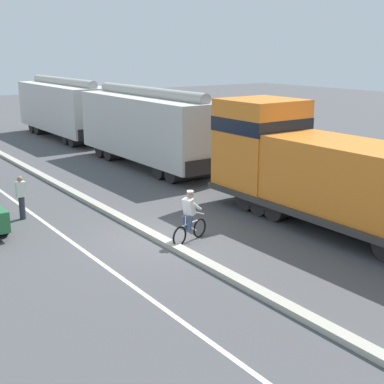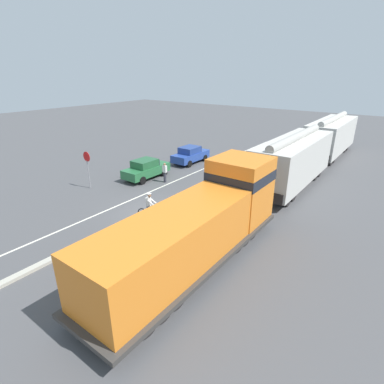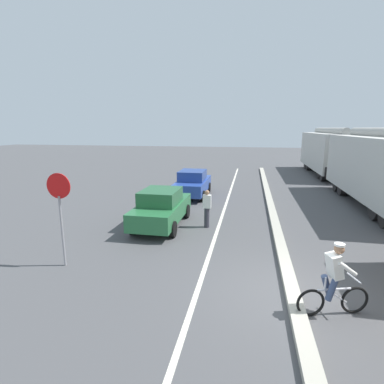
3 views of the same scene
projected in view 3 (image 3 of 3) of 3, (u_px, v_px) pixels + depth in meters
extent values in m
plane|color=#4C4C4F|center=(292.00, 294.00, 7.65)|extent=(120.00, 120.00, 0.00)
cube|color=#B2AD9E|center=(274.00, 221.00, 13.40)|extent=(0.36, 36.00, 0.16)
cube|color=silver|center=(221.00, 219.00, 13.86)|extent=(0.14, 36.00, 0.01)
cube|color=beige|center=(382.00, 167.00, 15.68)|extent=(2.90, 10.40, 3.10)
cube|color=black|center=(348.00, 175.00, 20.98)|extent=(2.61, 0.10, 0.70)
cylinder|color=black|center=(354.00, 185.00, 19.66)|extent=(2.46, 0.90, 0.90)
cylinder|color=black|center=(360.00, 189.00, 18.61)|extent=(2.46, 0.90, 0.90)
cube|color=beige|center=(328.00, 151.00, 26.82)|extent=(2.90, 10.40, 3.10)
cylinder|color=#A8A6A0|center=(330.00, 131.00, 26.45)|extent=(0.60, 9.88, 0.60)
cube|color=black|center=(315.00, 158.00, 32.11)|extent=(2.61, 0.10, 0.70)
cube|color=black|center=(344.00, 172.00, 22.03)|extent=(2.61, 0.10, 0.70)
cylinder|color=black|center=(317.00, 165.00, 30.80)|extent=(2.46, 0.90, 0.90)
cylinder|color=black|center=(319.00, 166.00, 29.74)|extent=(2.46, 0.90, 0.90)
cylinder|color=black|center=(334.00, 174.00, 24.61)|extent=(2.46, 0.90, 0.90)
cylinder|color=black|center=(337.00, 176.00, 23.55)|extent=(2.46, 0.90, 0.90)
cube|color=#286B3D|center=(162.00, 211.00, 12.90)|extent=(1.71, 4.20, 0.70)
cube|color=#225B34|center=(161.00, 197.00, 12.62)|extent=(1.50, 1.90, 0.60)
cube|color=#1E232D|center=(167.00, 193.00, 13.59)|extent=(1.43, 0.12, 0.51)
cylinder|color=black|center=(154.00, 209.00, 14.37)|extent=(0.22, 0.64, 0.64)
cylinder|color=black|center=(186.00, 211.00, 14.07)|extent=(0.22, 0.64, 0.64)
cylinder|color=black|center=(133.00, 227.00, 11.87)|extent=(0.22, 0.64, 0.64)
cylinder|color=black|center=(173.00, 229.00, 11.57)|extent=(0.22, 0.64, 0.64)
cube|color=#28479E|center=(193.00, 185.00, 18.52)|extent=(1.72, 4.21, 0.70)
cube|color=navy|center=(192.00, 175.00, 18.24)|extent=(1.51, 1.91, 0.60)
cube|color=#1E232D|center=(195.00, 174.00, 19.21)|extent=(1.43, 0.13, 0.51)
cylinder|color=black|center=(185.00, 187.00, 19.99)|extent=(0.22, 0.64, 0.64)
cylinder|color=black|center=(209.00, 187.00, 19.70)|extent=(0.22, 0.64, 0.64)
cylinder|color=black|center=(175.00, 195.00, 17.49)|extent=(0.22, 0.64, 0.64)
cylinder|color=black|center=(202.00, 196.00, 17.20)|extent=(0.22, 0.64, 0.64)
torus|color=black|center=(355.00, 300.00, 6.79)|extent=(0.65, 0.25, 0.66)
torus|color=black|center=(310.00, 303.00, 6.69)|extent=(0.65, 0.25, 0.66)
cylinder|color=silver|center=(334.00, 289.00, 6.68)|extent=(0.77, 0.28, 0.05)
cylinder|color=silver|center=(337.00, 296.00, 6.73)|extent=(0.47, 0.19, 0.36)
cylinder|color=silver|center=(325.00, 284.00, 6.63)|extent=(0.04, 0.04, 0.30)
cylinder|color=silver|center=(354.00, 278.00, 6.67)|extent=(0.17, 0.47, 0.04)
cylinder|color=#38476B|center=(327.00, 285.00, 6.75)|extent=(0.33, 0.22, 0.52)
cylinder|color=#38476B|center=(332.00, 290.00, 6.56)|extent=(0.29, 0.21, 0.52)
cube|color=white|center=(334.00, 266.00, 6.55)|extent=(0.41, 0.42, 0.57)
sphere|color=#9E7051|center=(339.00, 249.00, 6.48)|extent=(0.22, 0.22, 0.22)
cylinder|color=white|center=(340.00, 245.00, 6.46)|extent=(0.22, 0.22, 0.05)
cylinder|color=white|center=(339.00, 262.00, 6.73)|extent=(0.47, 0.22, 0.36)
cylinder|color=white|center=(347.00, 269.00, 6.42)|extent=(0.47, 0.22, 0.36)
cylinder|color=gray|center=(62.00, 232.00, 9.01)|extent=(0.07, 0.07, 2.20)
cylinder|color=red|center=(58.00, 186.00, 8.74)|extent=(0.76, 0.03, 0.76)
cylinder|color=white|center=(59.00, 186.00, 8.75)|extent=(0.48, 0.02, 0.48)
cylinder|color=#33333D|center=(207.00, 218.00, 12.72)|extent=(0.22, 0.22, 0.85)
cube|color=white|center=(207.00, 201.00, 12.57)|extent=(0.34, 0.22, 0.56)
sphere|color=#9E7051|center=(207.00, 192.00, 12.49)|extent=(0.20, 0.20, 0.20)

